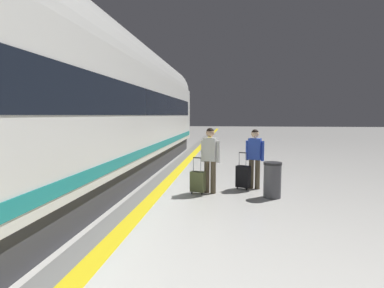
{
  "coord_description": "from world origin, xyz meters",
  "views": [
    {
      "loc": [
        1.13,
        1.0,
        2.1
      ],
      "look_at": [
        0.29,
        7.83,
        1.46
      ],
      "focal_mm": 29.15,
      "sensor_mm": 36.0,
      "label": 1
    }
  ],
  "objects_px": {
    "passenger_near": "(255,154)",
    "passenger_mid": "(210,155)",
    "suitcase_near": "(243,176)",
    "suitcase_mid": "(198,181)",
    "waste_bin": "(272,180)"
  },
  "relations": [
    {
      "from": "passenger_near",
      "to": "passenger_mid",
      "type": "xyz_separation_m",
      "value": [
        -1.23,
        -0.66,
        0.04
      ]
    },
    {
      "from": "passenger_mid",
      "to": "waste_bin",
      "type": "relative_size",
      "value": 1.94
    },
    {
      "from": "passenger_near",
      "to": "passenger_mid",
      "type": "distance_m",
      "value": 1.39
    },
    {
      "from": "suitcase_mid",
      "to": "waste_bin",
      "type": "xyz_separation_m",
      "value": [
        1.93,
        -0.17,
        0.13
      ]
    },
    {
      "from": "waste_bin",
      "to": "suitcase_mid",
      "type": "bearing_deg",
      "value": 175.06
    },
    {
      "from": "passenger_mid",
      "to": "suitcase_near",
      "type": "bearing_deg",
      "value": 31.0
    },
    {
      "from": "passenger_mid",
      "to": "suitcase_mid",
      "type": "relative_size",
      "value": 1.78
    },
    {
      "from": "waste_bin",
      "to": "passenger_mid",
      "type": "bearing_deg",
      "value": 170.08
    },
    {
      "from": "passenger_mid",
      "to": "waste_bin",
      "type": "height_order",
      "value": "passenger_mid"
    },
    {
      "from": "passenger_near",
      "to": "passenger_mid",
      "type": "height_order",
      "value": "passenger_mid"
    },
    {
      "from": "passenger_mid",
      "to": "suitcase_mid",
      "type": "xyz_separation_m",
      "value": [
        -0.32,
        -0.11,
        -0.69
      ]
    },
    {
      "from": "passenger_near",
      "to": "suitcase_near",
      "type": "height_order",
      "value": "passenger_near"
    },
    {
      "from": "waste_bin",
      "to": "passenger_near",
      "type": "bearing_deg",
      "value": 112.09
    },
    {
      "from": "passenger_near",
      "to": "passenger_mid",
      "type": "bearing_deg",
      "value": -151.88
    },
    {
      "from": "passenger_mid",
      "to": "waste_bin",
      "type": "distance_m",
      "value": 1.73
    }
  ]
}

